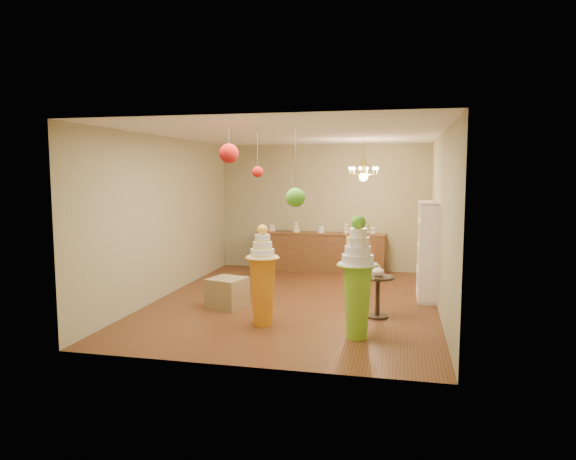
% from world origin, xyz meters
% --- Properties ---
extents(floor, '(6.50, 6.50, 0.00)m').
position_xyz_m(floor, '(0.00, 0.00, 0.00)').
color(floor, '#572E17').
rests_on(floor, ground).
extents(ceiling, '(6.50, 6.50, 0.00)m').
position_xyz_m(ceiling, '(0.00, 0.00, 3.00)').
color(ceiling, white).
rests_on(ceiling, ground).
extents(wall_back, '(5.00, 0.04, 3.00)m').
position_xyz_m(wall_back, '(0.00, 3.25, 1.50)').
color(wall_back, tan).
rests_on(wall_back, ground).
extents(wall_front, '(5.00, 0.04, 3.00)m').
position_xyz_m(wall_front, '(0.00, -3.25, 1.50)').
color(wall_front, tan).
rests_on(wall_front, ground).
extents(wall_left, '(0.04, 6.50, 3.00)m').
position_xyz_m(wall_left, '(-2.50, 0.00, 1.50)').
color(wall_left, tan).
rests_on(wall_left, ground).
extents(wall_right, '(0.04, 6.50, 3.00)m').
position_xyz_m(wall_right, '(2.50, 0.00, 1.50)').
color(wall_right, tan).
rests_on(wall_right, ground).
extents(pedestal_green, '(0.63, 0.63, 1.75)m').
position_xyz_m(pedestal_green, '(1.27, -1.87, 0.75)').
color(pedestal_green, '#7BC02A').
rests_on(pedestal_green, floor).
extents(pedestal_orange, '(0.63, 0.63, 1.55)m').
position_xyz_m(pedestal_orange, '(-0.20, -1.53, 0.65)').
color(pedestal_orange, orange).
rests_on(pedestal_orange, floor).
extents(burlap_riser, '(0.70, 0.70, 0.52)m').
position_xyz_m(burlap_riser, '(-1.07, -0.68, 0.26)').
color(burlap_riser, olive).
rests_on(burlap_riser, floor).
extents(sideboard, '(3.04, 0.54, 1.16)m').
position_xyz_m(sideboard, '(0.00, 2.97, 0.48)').
color(sideboard, brown).
rests_on(sideboard, floor).
extents(shelving_unit, '(0.33, 1.20, 1.80)m').
position_xyz_m(shelving_unit, '(2.34, 0.80, 0.90)').
color(shelving_unit, white).
rests_on(shelving_unit, floor).
extents(round_table, '(0.64, 0.64, 0.68)m').
position_xyz_m(round_table, '(1.51, -0.75, 0.44)').
color(round_table, black).
rests_on(round_table, floor).
extents(vase, '(0.22, 0.22, 0.19)m').
position_xyz_m(vase, '(1.51, -0.75, 0.78)').
color(vase, white).
rests_on(vase, round_table).
extents(pom_red_left, '(0.27, 0.27, 0.54)m').
position_xyz_m(pom_red_left, '(-0.51, -2.12, 2.60)').
color(pom_red_left, '#443D31').
rests_on(pom_red_left, ceiling).
extents(pom_green_mid, '(0.27, 0.27, 1.15)m').
position_xyz_m(pom_green_mid, '(0.40, -1.95, 1.99)').
color(pom_green_mid, '#443D31').
rests_on(pom_green_mid, ceiling).
extents(pom_red_right, '(0.16, 0.16, 0.74)m').
position_xyz_m(pom_red_right, '(-0.21, -1.73, 2.35)').
color(pom_red_right, '#443D31').
rests_on(pom_red_right, ceiling).
extents(chandelier, '(0.82, 0.82, 0.85)m').
position_xyz_m(chandelier, '(1.09, 1.54, 2.30)').
color(chandelier, gold).
rests_on(chandelier, ceiling).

